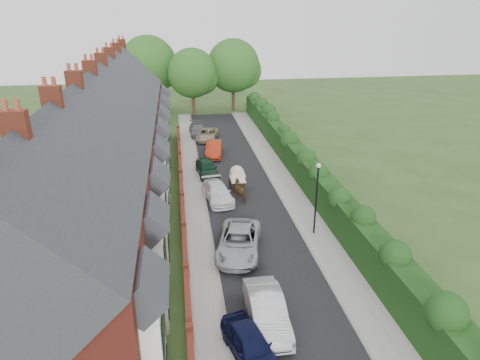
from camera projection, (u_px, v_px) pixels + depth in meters
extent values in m
plane|color=#2D4C1E|center=(278.00, 272.00, 25.02)|extent=(140.00, 140.00, 0.00)
cube|color=black|center=(242.00, 196.00, 35.03)|extent=(6.00, 58.00, 0.02)
cube|color=gray|center=(290.00, 192.00, 35.57)|extent=(2.20, 58.00, 0.12)
cube|color=gray|center=(195.00, 198.00, 34.48)|extent=(1.70, 58.00, 0.12)
cube|color=gray|center=(278.00, 193.00, 35.42)|extent=(0.18, 58.00, 0.13)
cube|color=gray|center=(204.00, 198.00, 34.59)|extent=(0.18, 58.00, 0.13)
cube|color=#163C13|center=(312.00, 178.00, 35.37)|extent=(1.50, 58.00, 2.50)
cube|color=maroon|center=(103.00, 170.00, 31.45)|extent=(8.00, 40.00, 6.50)
cube|color=#2B2D33|center=(97.00, 127.00, 30.22)|extent=(8.00, 40.20, 8.00)
cube|color=white|center=(155.00, 353.00, 15.71)|extent=(0.70, 2.40, 5.20)
cube|color=black|center=(163.00, 326.00, 15.31)|extent=(0.06, 1.80, 1.60)
cube|color=#2B2D33|center=(144.00, 286.00, 14.56)|extent=(1.70, 2.60, 1.70)
cube|color=#3F2D2D|center=(152.00, 346.00, 18.18)|extent=(0.08, 0.90, 2.10)
cube|color=white|center=(146.00, 281.00, 16.82)|extent=(0.12, 1.20, 1.60)
cube|color=white|center=(159.00, 275.00, 20.29)|extent=(0.70, 2.40, 5.20)
cube|color=black|center=(168.00, 295.00, 20.79)|extent=(0.06, 1.80, 1.60)
cube|color=black|center=(165.00, 253.00, 19.89)|extent=(0.06, 1.80, 1.60)
cube|color=#2B2D33|center=(151.00, 219.00, 19.14)|extent=(1.70, 2.60, 1.70)
cube|color=#3F2D2D|center=(156.00, 277.00, 22.76)|extent=(0.08, 0.90, 2.10)
cube|color=white|center=(151.00, 222.00, 21.40)|extent=(0.12, 1.20, 1.60)
cube|color=white|center=(161.00, 226.00, 24.87)|extent=(0.70, 2.40, 5.20)
cube|color=black|center=(169.00, 243.00, 25.37)|extent=(0.06, 1.80, 1.60)
cube|color=black|center=(166.00, 207.00, 24.47)|extent=(0.06, 1.80, 1.60)
cube|color=#2B2D33|center=(155.00, 178.00, 23.72)|extent=(1.70, 2.60, 1.70)
cube|color=#3F2D2D|center=(159.00, 232.00, 27.34)|extent=(0.08, 0.90, 2.10)
cube|color=white|center=(155.00, 184.00, 25.98)|extent=(0.12, 1.20, 1.60)
cube|color=white|center=(163.00, 191.00, 29.45)|extent=(0.70, 2.40, 5.20)
cube|color=black|center=(169.00, 207.00, 29.95)|extent=(0.06, 1.80, 1.60)
cube|color=black|center=(167.00, 175.00, 29.05)|extent=(0.06, 1.80, 1.60)
cube|color=#2B2D33|center=(157.00, 150.00, 28.30)|extent=(1.70, 2.60, 1.70)
cube|color=#3F2D2D|center=(160.00, 200.00, 31.92)|extent=(0.08, 0.90, 2.10)
cube|color=white|center=(157.00, 158.00, 30.56)|extent=(0.12, 1.20, 1.60)
cube|color=white|center=(164.00, 167.00, 34.03)|extent=(0.70, 2.40, 5.20)
cube|color=black|center=(169.00, 180.00, 34.53)|extent=(0.06, 1.80, 1.60)
cube|color=black|center=(167.00, 152.00, 33.63)|extent=(0.06, 1.80, 1.60)
cube|color=#2B2D33|center=(159.00, 130.00, 32.88)|extent=(1.70, 2.60, 1.70)
cube|color=#3F2D2D|center=(162.00, 175.00, 36.50)|extent=(0.08, 0.90, 2.10)
cube|color=white|center=(159.00, 138.00, 35.14)|extent=(0.12, 1.20, 1.60)
cube|color=white|center=(165.00, 148.00, 38.61)|extent=(0.70, 2.40, 5.20)
cube|color=black|center=(170.00, 160.00, 39.11)|extent=(0.06, 1.80, 1.60)
cube|color=black|center=(168.00, 135.00, 38.21)|extent=(0.06, 1.80, 1.60)
cube|color=#2B2D33|center=(161.00, 115.00, 37.46)|extent=(1.70, 2.60, 1.70)
cube|color=#3F2D2D|center=(163.00, 156.00, 41.08)|extent=(0.08, 0.90, 2.10)
cube|color=white|center=(160.00, 123.00, 39.72)|extent=(0.12, 1.20, 1.60)
cube|color=white|center=(165.00, 133.00, 43.19)|extent=(0.70, 2.40, 5.20)
cube|color=black|center=(170.00, 144.00, 43.69)|extent=(0.06, 1.80, 1.60)
cube|color=black|center=(168.00, 121.00, 42.79)|extent=(0.06, 1.80, 1.60)
cube|color=#2B2D33|center=(162.00, 103.00, 42.04)|extent=(1.70, 2.60, 1.70)
cube|color=#3F2D2D|center=(164.00, 141.00, 45.66)|extent=(0.08, 0.90, 2.10)
cube|color=white|center=(161.00, 111.00, 44.30)|extent=(0.12, 1.20, 1.60)
cube|color=white|center=(166.00, 120.00, 47.77)|extent=(0.70, 2.40, 5.20)
cube|color=black|center=(170.00, 131.00, 48.27)|extent=(0.06, 1.80, 1.60)
cube|color=black|center=(169.00, 110.00, 47.37)|extent=(0.06, 1.80, 1.60)
cube|color=#2B2D33|center=(163.00, 94.00, 46.62)|extent=(1.70, 2.60, 1.70)
cube|color=#3F2D2D|center=(164.00, 129.00, 50.24)|extent=(0.08, 0.90, 2.10)
cube|color=white|center=(162.00, 101.00, 48.88)|extent=(0.12, 1.20, 1.60)
cube|color=brown|center=(16.00, 133.00, 15.05)|extent=(0.90, 0.50, 1.60)
cylinder|color=brown|center=(5.00, 106.00, 14.67)|extent=(0.20, 0.20, 0.50)
cylinder|color=brown|center=(17.00, 106.00, 14.72)|extent=(0.20, 0.20, 0.50)
cube|color=brown|center=(53.00, 103.00, 19.63)|extent=(0.90, 0.50, 1.60)
cylinder|color=brown|center=(44.00, 83.00, 19.25)|extent=(0.20, 0.20, 0.50)
cylinder|color=brown|center=(54.00, 82.00, 19.30)|extent=(0.20, 0.20, 0.50)
cube|color=brown|center=(75.00, 85.00, 24.21)|extent=(0.90, 0.50, 1.60)
cylinder|color=brown|center=(69.00, 68.00, 23.83)|extent=(0.20, 0.20, 0.50)
cylinder|color=brown|center=(76.00, 68.00, 23.88)|extent=(0.20, 0.20, 0.50)
cube|color=brown|center=(90.00, 72.00, 28.79)|extent=(0.90, 0.50, 1.60)
cylinder|color=brown|center=(85.00, 58.00, 28.41)|extent=(0.20, 0.20, 0.50)
cylinder|color=brown|center=(92.00, 58.00, 28.46)|extent=(0.20, 0.20, 0.50)
cube|color=brown|center=(101.00, 63.00, 33.37)|extent=(0.90, 0.50, 1.60)
cylinder|color=brown|center=(97.00, 51.00, 32.99)|extent=(0.20, 0.20, 0.50)
cylinder|color=brown|center=(103.00, 51.00, 33.04)|extent=(0.20, 0.20, 0.50)
cube|color=brown|center=(110.00, 57.00, 37.95)|extent=(0.90, 0.50, 1.60)
cylinder|color=brown|center=(106.00, 45.00, 37.57)|extent=(0.20, 0.20, 0.50)
cylinder|color=brown|center=(111.00, 45.00, 37.62)|extent=(0.20, 0.20, 0.50)
cube|color=brown|center=(116.00, 51.00, 42.53)|extent=(0.90, 0.50, 1.60)
cylinder|color=brown|center=(113.00, 41.00, 42.15)|extent=(0.20, 0.20, 0.50)
cylinder|color=brown|center=(117.00, 41.00, 42.20)|extent=(0.20, 0.20, 0.50)
cube|color=brown|center=(122.00, 47.00, 47.11)|extent=(0.90, 0.50, 1.60)
cylinder|color=brown|center=(119.00, 38.00, 46.73)|extent=(0.20, 0.20, 0.50)
cylinder|color=brown|center=(123.00, 38.00, 46.78)|extent=(0.20, 0.20, 0.50)
cube|color=brown|center=(188.00, 301.00, 21.83)|extent=(0.30, 4.70, 0.90)
cube|color=brown|center=(185.00, 250.00, 26.41)|extent=(0.30, 4.70, 0.90)
cube|color=brown|center=(183.00, 214.00, 30.99)|extent=(0.30, 4.70, 0.90)
cube|color=brown|center=(181.00, 187.00, 35.57)|extent=(0.30, 4.70, 0.90)
cube|color=brown|center=(180.00, 167.00, 40.15)|extent=(0.30, 4.70, 0.90)
cube|color=brown|center=(179.00, 150.00, 44.73)|extent=(0.30, 4.70, 0.90)
cube|color=brown|center=(179.00, 137.00, 49.31)|extent=(0.30, 4.70, 0.90)
cube|color=brown|center=(190.00, 334.00, 19.50)|extent=(0.35, 0.35, 1.10)
cube|color=brown|center=(186.00, 272.00, 24.08)|extent=(0.35, 0.35, 1.10)
cube|color=brown|center=(184.00, 229.00, 28.66)|extent=(0.35, 0.35, 1.10)
cube|color=brown|center=(182.00, 199.00, 33.24)|extent=(0.35, 0.35, 1.10)
cube|color=brown|center=(181.00, 175.00, 37.82)|extent=(0.35, 0.35, 1.10)
cube|color=brown|center=(180.00, 157.00, 42.40)|extent=(0.35, 0.35, 1.10)
cube|color=brown|center=(179.00, 142.00, 46.98)|extent=(0.35, 0.35, 1.10)
cube|color=brown|center=(178.00, 130.00, 51.56)|extent=(0.35, 0.35, 1.10)
cylinder|color=black|center=(316.00, 203.00, 28.25)|extent=(0.12, 0.12, 4.80)
cylinder|color=black|center=(318.00, 168.00, 27.32)|extent=(0.20, 0.20, 0.10)
sphere|color=silver|center=(319.00, 166.00, 27.27)|extent=(0.32, 0.32, 0.32)
cylinder|color=#332316|center=(193.00, 98.00, 60.36)|extent=(0.50, 0.50, 4.75)
sphere|color=#28501A|center=(192.00, 73.00, 59.03)|extent=(6.80, 6.80, 6.80)
sphere|color=#28501A|center=(202.00, 77.00, 59.74)|extent=(4.76, 4.76, 4.76)
cylinder|color=#332316|center=(233.00, 93.00, 62.92)|extent=(0.50, 0.50, 5.25)
sphere|color=#28501A|center=(233.00, 66.00, 61.45)|extent=(7.60, 7.60, 7.60)
sphere|color=#28501A|center=(243.00, 70.00, 62.21)|extent=(5.32, 5.32, 5.32)
cylinder|color=#332316|center=(151.00, 93.00, 62.14)|extent=(0.50, 0.50, 5.50)
sphere|color=#28501A|center=(148.00, 64.00, 60.61)|extent=(8.00, 8.00, 8.00)
sphere|color=#28501A|center=(160.00, 69.00, 61.39)|extent=(5.60, 5.60, 5.60)
imported|color=black|center=(250.00, 345.00, 18.71)|extent=(2.59, 4.31, 1.37)
imported|color=silver|center=(267.00, 311.00, 20.66)|extent=(1.68, 4.79, 1.58)
imported|color=#ADB1B5|center=(239.00, 242.00, 26.76)|extent=(3.77, 5.96, 1.53)
imported|color=white|center=(218.00, 193.00, 34.03)|extent=(2.54, 4.88, 1.35)
imported|color=black|center=(207.00, 168.00, 39.08)|extent=(2.11, 4.41, 1.46)
imported|color=#A12811|center=(214.00, 149.00, 44.27)|extent=(2.20, 4.72, 1.50)
imported|color=tan|center=(207.00, 134.00, 49.61)|extent=(3.19, 4.97, 1.27)
imported|color=#5A5E62|center=(198.00, 130.00, 51.28)|extent=(2.09, 4.82, 1.38)
imported|color=#4E371C|center=(241.00, 191.00, 34.08)|extent=(1.56, 2.06, 1.58)
cube|color=black|center=(238.00, 181.00, 35.92)|extent=(1.10, 1.83, 0.46)
cylinder|color=beige|center=(238.00, 174.00, 35.68)|extent=(1.19, 1.14, 1.19)
cube|color=beige|center=(238.00, 179.00, 35.83)|extent=(1.21, 1.88, 0.04)
cylinder|color=black|center=(230.00, 183.00, 36.48)|extent=(0.07, 0.82, 0.82)
cylinder|color=black|center=(243.00, 183.00, 36.64)|extent=(0.07, 0.82, 0.82)
cylinder|color=black|center=(235.00, 186.00, 34.94)|extent=(0.06, 1.65, 0.06)
cylinder|color=black|center=(243.00, 185.00, 35.02)|extent=(0.06, 1.65, 0.06)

